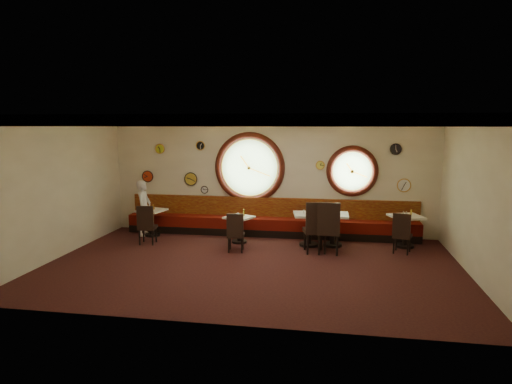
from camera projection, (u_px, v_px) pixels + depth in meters
name	position (u px, v px, depth m)	size (l,w,h in m)	color
floor	(252.00, 265.00, 9.95)	(9.00, 6.00, 0.00)	black
ceiling	(252.00, 117.00, 9.47)	(9.00, 6.00, 0.02)	gold
wall_back	(271.00, 177.00, 12.64)	(9.00, 0.02, 3.20)	beige
wall_front	(216.00, 223.00, 6.79)	(9.00, 0.02, 3.20)	beige
wall_left	(59.00, 188.00, 10.46)	(0.02, 6.00, 3.20)	beige
wall_right	(477.00, 199.00, 8.96)	(0.02, 6.00, 3.20)	beige
molding_back	(271.00, 122.00, 12.36)	(9.00, 0.10, 0.18)	#3E120B
molding_front	(216.00, 120.00, 6.61)	(9.00, 0.10, 0.18)	#3E120B
molding_left	(57.00, 121.00, 10.23)	(0.10, 6.00, 0.18)	#3E120B
molding_right	(480.00, 121.00, 8.75)	(0.10, 6.00, 0.18)	#3E120B
banquette_base	(269.00, 232.00, 12.58)	(8.00, 0.55, 0.20)	black
banquette_seat	(269.00, 223.00, 12.55)	(8.00, 0.55, 0.30)	#570C07
banquette_back	(271.00, 207.00, 12.70)	(8.00, 0.10, 0.55)	#620C07
porthole_left_glass	(250.00, 168.00, 12.69)	(1.66, 1.66, 0.02)	#84B16A
porthole_left_frame	(250.00, 168.00, 12.68)	(1.98, 1.98, 0.18)	#3E120B
porthole_left_ring	(249.00, 168.00, 12.65)	(1.61, 1.61, 0.03)	gold
porthole_right_glass	(352.00, 171.00, 12.23)	(1.10, 1.10, 0.02)	#84B16A
porthole_right_frame	(352.00, 171.00, 12.22)	(1.38, 1.38, 0.18)	#3E120B
porthole_right_ring	(352.00, 171.00, 12.19)	(1.09, 1.09, 0.03)	gold
wall_clock_0	(205.00, 190.00, 12.97)	(0.20, 0.20, 0.03)	silver
wall_clock_1	(191.00, 179.00, 12.99)	(0.36, 0.36, 0.03)	gold
wall_clock_2	(148.00, 176.00, 13.20)	(0.32, 0.32, 0.03)	red
wall_clock_3	(396.00, 149.00, 11.93)	(0.28, 0.28, 0.03)	black
wall_clock_4	(160.00, 149.00, 13.02)	(0.26, 0.26, 0.03)	#A4BC25
wall_clock_5	(320.00, 165.00, 12.32)	(0.22, 0.22, 0.03)	#E0D54A
wall_clock_6	(200.00, 146.00, 12.80)	(0.24, 0.24, 0.03)	black
wall_clock_7	(404.00, 185.00, 12.03)	(0.34, 0.34, 0.03)	white
table_a	(152.00, 219.00, 12.51)	(0.79, 0.79, 0.73)	black
table_b	(239.00, 226.00, 11.79)	(0.83, 0.83, 0.69)	black
table_c	(309.00, 225.00, 11.47)	(0.87, 0.87, 0.83)	black
table_d	(333.00, 226.00, 11.44)	(0.76, 0.76, 0.83)	black
table_e	(406.00, 227.00, 11.35)	(0.92, 0.92, 0.80)	black
chair_a	(146.00, 222.00, 11.58)	(0.47, 0.47, 0.63)	black
chair_b	(235.00, 230.00, 10.88)	(0.45, 0.45, 0.59)	black
chair_c	(316.00, 224.00, 10.77)	(0.63, 0.63, 0.77)	black
chair_d	(329.00, 225.00, 10.67)	(0.54, 0.54, 0.78)	black
chair_e	(402.00, 231.00, 10.76)	(0.52, 0.52, 0.61)	black
condiment_a_salt	(148.00, 207.00, 12.55)	(0.04, 0.04, 0.10)	silver
condiment_b_salt	(238.00, 214.00, 11.83)	(0.03, 0.03, 0.09)	silver
condiment_c_salt	(304.00, 211.00, 11.45)	(0.03, 0.03, 0.09)	silver
condiment_d_salt	(329.00, 212.00, 11.46)	(0.03, 0.03, 0.09)	silver
condiment_a_pepper	(150.00, 208.00, 12.41)	(0.04, 0.04, 0.10)	silver
condiment_b_pepper	(238.00, 214.00, 11.77)	(0.04, 0.04, 0.10)	silver
condiment_c_pepper	(308.00, 212.00, 11.37)	(0.03, 0.03, 0.09)	silver
condiment_d_pepper	(336.00, 212.00, 11.33)	(0.03, 0.03, 0.09)	silver
condiment_a_bottle	(154.00, 207.00, 12.50)	(0.05, 0.05, 0.15)	gold
condiment_b_bottle	(244.00, 213.00, 11.84)	(0.05, 0.05, 0.17)	gold
condiment_c_bottle	(315.00, 210.00, 11.47)	(0.05, 0.05, 0.17)	gold
condiment_d_bottle	(337.00, 210.00, 11.48)	(0.05, 0.05, 0.15)	yellow
condiment_e_salt	(403.00, 213.00, 11.34)	(0.04, 0.04, 0.11)	#BBBABF
condiment_e_pepper	(406.00, 213.00, 11.29)	(0.04, 0.04, 0.11)	silver
condiment_e_bottle	(411.00, 212.00, 11.37)	(0.04, 0.04, 0.14)	gold
waiter	(144.00, 208.00, 12.55)	(0.56, 0.37, 1.53)	white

